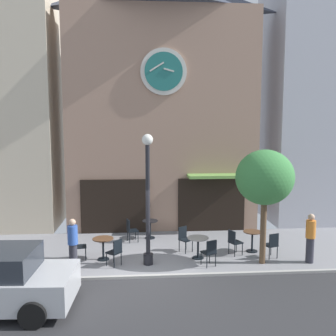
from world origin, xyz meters
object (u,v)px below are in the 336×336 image
object	(u,v)px
cafe_table_leftmost	(103,244)
cafe_chair_corner	(131,229)
cafe_table_near_curb	(198,243)
cafe_chair_near_tree	(234,240)
street_lamp	(148,199)
street_tree	(265,178)
cafe_table_near_door	(150,226)
pedestrian_blue	(73,244)
cafe_chair_facing_street	(78,244)
cafe_chair_left_end	(272,244)
cafe_table_center_left	(252,238)
cafe_chair_near_lamp	(210,251)
pedestrian_orange	(310,237)
cafe_chair_right_end	(116,251)
cafe_chair_by_entrance	(184,237)

from	to	relation	value
cafe_table_leftmost	cafe_chair_corner	distance (m)	2.06
cafe_table_near_curb	cafe_chair_near_tree	bearing A→B (deg)	9.76
street_lamp	cafe_chair_corner	size ratio (longest dim) A/B	4.80
street_tree	cafe_table_near_door	size ratio (longest dim) A/B	5.17
cafe_table_leftmost	cafe_chair_near_tree	bearing A→B (deg)	1.23
pedestrian_blue	cafe_table_near_curb	bearing A→B (deg)	9.83
cafe_table_near_curb	cafe_chair_corner	xyz separation A→B (m)	(-2.37, 1.99, -0.00)
cafe_chair_facing_street	cafe_chair_left_end	world-z (taller)	same
cafe_chair_facing_street	cafe_chair_corner	xyz separation A→B (m)	(1.76, 1.78, 0.00)
cafe_table_center_left	cafe_chair_near_lamp	distance (m)	2.23
cafe_table_near_curb	pedestrian_orange	xyz separation A→B (m)	(3.69, -0.66, 0.33)
cafe_chair_facing_street	cafe_chair_near_lamp	distance (m)	4.50
cafe_chair_near_tree	cafe_chair_facing_street	xyz separation A→B (m)	(-5.44, -0.02, 0.00)
cafe_chair_facing_street	cafe_chair_left_end	xyz separation A→B (m)	(6.67, -0.41, 0.00)
pedestrian_blue	cafe_chair_corner	bearing A→B (deg)	56.97
cafe_table_center_left	cafe_table_leftmost	bearing A→B (deg)	-175.67
cafe_chair_right_end	pedestrian_blue	bearing A→B (deg)	-170.99
street_lamp	cafe_chair_near_tree	size ratio (longest dim) A/B	4.80
street_tree	cafe_table_center_left	world-z (taller)	street_tree
cafe_table_near_curb	cafe_chair_facing_street	world-z (taller)	cafe_chair_facing_street
cafe_table_near_door	cafe_chair_by_entrance	size ratio (longest dim) A/B	0.82
pedestrian_blue	pedestrian_orange	xyz separation A→B (m)	(7.81, 0.05, 0.00)
cafe_chair_near_tree	cafe_chair_by_entrance	xyz separation A→B (m)	(-1.70, 0.54, 0.00)
cafe_chair_near_tree	cafe_chair_left_end	xyz separation A→B (m)	(1.23, -0.43, 0.00)
street_lamp	cafe_table_near_curb	distance (m)	2.44
cafe_table_near_curb	cafe_chair_by_entrance	distance (m)	0.86
street_lamp	cafe_chair_facing_street	xyz separation A→B (m)	(-2.39, 0.62, -1.66)
street_lamp	street_tree	xyz separation A→B (m)	(3.81, -0.19, 0.69)
cafe_table_leftmost	cafe_chair_facing_street	world-z (taller)	cafe_chair_facing_street
cafe_chair_near_tree	street_tree	bearing A→B (deg)	-47.30
cafe_chair_by_entrance	cafe_chair_near_lamp	bearing A→B (deg)	-66.97
cafe_table_near_door	cafe_chair_near_tree	bearing A→B (deg)	-36.78
cafe_chair_near_tree	cafe_chair_near_lamp	size ratio (longest dim) A/B	1.00
street_lamp	cafe_table_near_door	world-z (taller)	street_lamp
street_tree	cafe_chair_left_end	distance (m)	2.43
cafe_chair_left_end	pedestrian_orange	distance (m)	1.28
cafe_table_center_left	street_tree	bearing A→B (deg)	-89.73
street_lamp	cafe_chair_right_end	distance (m)	1.98
cafe_table_near_door	cafe_chair_by_entrance	world-z (taller)	cafe_chair_by_entrance
cafe_table_center_left	cafe_chair_by_entrance	distance (m)	2.47
street_lamp	cafe_chair_by_entrance	distance (m)	2.44
street_tree	cafe_chair_near_lamp	world-z (taller)	street_tree
street_lamp	cafe_chair_near_lamp	xyz separation A→B (m)	(2.00, -0.36, -1.66)
cafe_chair_right_end	cafe_table_near_door	bearing A→B (deg)	67.40
cafe_chair_near_lamp	cafe_chair_by_entrance	xyz separation A→B (m)	(-0.65, 1.53, 0.00)
cafe_chair_corner	cafe_table_center_left	bearing A→B (deg)	-18.14
cafe_chair_facing_street	pedestrian_orange	bearing A→B (deg)	-6.37
cafe_table_near_door	pedestrian_blue	distance (m)	4.03
cafe_chair_facing_street	cafe_chair_right_end	distance (m)	1.51
cafe_chair_facing_street	pedestrian_orange	distance (m)	7.87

